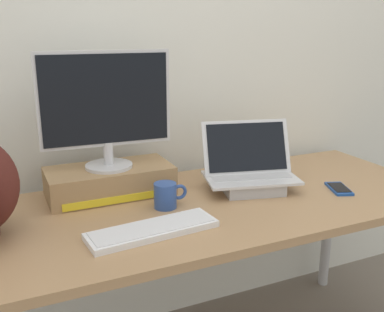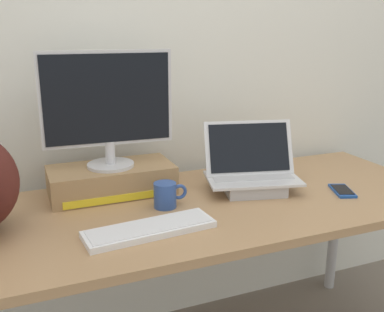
% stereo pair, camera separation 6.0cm
% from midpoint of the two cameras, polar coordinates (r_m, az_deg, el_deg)
% --- Properties ---
extents(back_wall, '(7.00, 0.10, 2.60)m').
position_cam_midpoint_polar(back_wall, '(1.92, -6.88, 14.92)').
color(back_wall, silver).
rests_on(back_wall, ground).
extents(desk, '(1.95, 0.73, 0.73)m').
position_cam_midpoint_polar(desk, '(1.63, -1.06, -8.33)').
color(desk, '#A87F56').
rests_on(desk, ground).
extents(toner_box_yellow, '(0.46, 0.23, 0.11)m').
position_cam_midpoint_polar(toner_box_yellow, '(1.72, -11.37, -3.12)').
color(toner_box_yellow, '#9E7A51').
rests_on(toner_box_yellow, desk).
extents(desktop_monitor, '(0.47, 0.17, 0.43)m').
position_cam_midpoint_polar(desktop_monitor, '(1.65, -11.90, 6.09)').
color(desktop_monitor, silver).
rests_on(desktop_monitor, toner_box_yellow).
extents(open_laptop, '(0.39, 0.30, 0.25)m').
position_cam_midpoint_polar(open_laptop, '(1.75, 6.36, -2.49)').
color(open_laptop, '#ADADB2').
rests_on(open_laptop, desk).
extents(external_keyboard, '(0.41, 0.16, 0.02)m').
position_cam_midpoint_polar(external_keyboard, '(1.40, -6.26, -9.27)').
color(external_keyboard, white).
rests_on(external_keyboard, desk).
extents(coffee_mug, '(0.12, 0.08, 0.09)m').
position_cam_midpoint_polar(coffee_mug, '(1.57, -4.40, -5.00)').
color(coffee_mug, '#2D4C93').
rests_on(coffee_mug, desk).
extents(cell_phone, '(0.11, 0.15, 0.01)m').
position_cam_midpoint_polar(cell_phone, '(1.82, 17.24, -3.97)').
color(cell_phone, '#19479E').
rests_on(cell_phone, desk).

